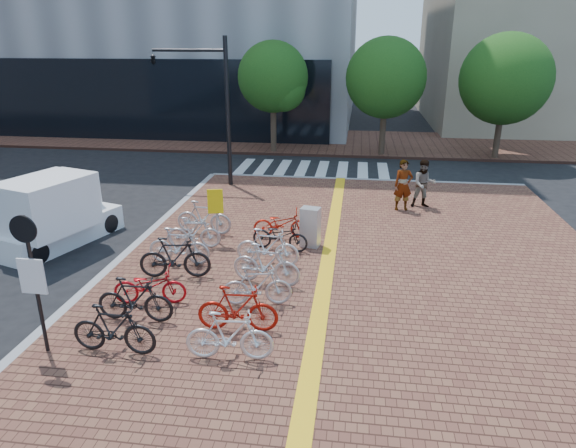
# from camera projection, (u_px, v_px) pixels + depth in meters

# --- Properties ---
(ground) EXTENTS (120.00, 120.00, 0.00)m
(ground) POSITION_uv_depth(u_px,v_px,m) (239.00, 307.00, 12.50)
(ground) COLOR black
(ground) RESTS_ON ground
(kerb_north) EXTENTS (14.00, 0.25, 0.15)m
(kerb_north) POSITION_uv_depth(u_px,v_px,m) (363.00, 181.00, 23.26)
(kerb_north) COLOR gray
(kerb_north) RESTS_ON ground
(far_sidewalk) EXTENTS (70.00, 8.00, 0.15)m
(far_sidewalk) POSITION_uv_depth(u_px,v_px,m) (314.00, 142.00, 32.03)
(far_sidewalk) COLOR brown
(far_sidewalk) RESTS_ON ground
(crosswalk) EXTENTS (7.50, 4.00, 0.01)m
(crosswalk) POSITION_uv_depth(u_px,v_px,m) (312.00, 170.00, 25.47)
(crosswalk) COLOR silver
(crosswalk) RESTS_ON ground
(street_trees) EXTENTS (16.20, 4.60, 6.35)m
(street_trees) POSITION_uv_depth(u_px,v_px,m) (406.00, 80.00, 26.71)
(street_trees) COLOR #38281E
(street_trees) RESTS_ON far_sidewalk
(bike_0) EXTENTS (1.78, 0.54, 1.07)m
(bike_0) POSITION_uv_depth(u_px,v_px,m) (114.00, 329.00, 10.26)
(bike_0) COLOR black
(bike_0) RESTS_ON sidewalk
(bike_1) EXTENTS (1.76, 0.51, 1.06)m
(bike_1) POSITION_uv_depth(u_px,v_px,m) (135.00, 299.00, 11.43)
(bike_1) COLOR black
(bike_1) RESTS_ON sidewalk
(bike_2) EXTENTS (1.80, 0.87, 0.91)m
(bike_2) POSITION_uv_depth(u_px,v_px,m) (150.00, 286.00, 12.23)
(bike_2) COLOR #B40C14
(bike_2) RESTS_ON sidewalk
(bike_3) EXTENTS (1.95, 0.80, 1.14)m
(bike_3) POSITION_uv_depth(u_px,v_px,m) (175.00, 258.00, 13.52)
(bike_3) COLOR black
(bike_3) RESTS_ON sidewalk
(bike_4) EXTENTS (1.79, 0.55, 1.07)m
(bike_4) POSITION_uv_depth(u_px,v_px,m) (179.00, 246.00, 14.36)
(bike_4) COLOR silver
(bike_4) RESTS_ON sidewalk
(bike_5) EXTENTS (1.68, 0.64, 0.98)m
(bike_5) POSITION_uv_depth(u_px,v_px,m) (194.00, 232.00, 15.48)
(bike_5) COLOR #BCBCC1
(bike_5) RESTS_ON sidewalk
(bike_6) EXTENTS (1.86, 0.63, 1.10)m
(bike_6) POSITION_uv_depth(u_px,v_px,m) (204.00, 217.00, 16.60)
(bike_6) COLOR #ADACB1
(bike_6) RESTS_ON sidewalk
(bike_7) EXTENTS (1.79, 0.64, 1.05)m
(bike_7) POSITION_uv_depth(u_px,v_px,m) (229.00, 336.00, 10.04)
(bike_7) COLOR silver
(bike_7) RESTS_ON sidewalk
(bike_8) EXTENTS (1.79, 0.58, 1.06)m
(bike_8) POSITION_uv_depth(u_px,v_px,m) (238.00, 309.00, 11.05)
(bike_8) COLOR #9F140B
(bike_8) RESTS_ON sidewalk
(bike_9) EXTENTS (1.72, 0.76, 1.00)m
(bike_9) POSITION_uv_depth(u_px,v_px,m) (257.00, 286.00, 12.12)
(bike_9) COLOR #B5B4B9
(bike_9) RESTS_ON sidewalk
(bike_10) EXTENTS (1.89, 0.84, 1.10)m
(bike_10) POSITION_uv_depth(u_px,v_px,m) (266.00, 264.00, 13.16)
(bike_10) COLOR silver
(bike_10) RESTS_ON sidewalk
(bike_11) EXTENTS (1.82, 0.63, 1.08)m
(bike_11) POSITION_uv_depth(u_px,v_px,m) (268.00, 247.00, 14.28)
(bike_11) COLOR silver
(bike_11) RESTS_ON sidewalk
(bike_12) EXTENTS (1.81, 0.90, 0.91)m
(bike_12) POSITION_uv_depth(u_px,v_px,m) (280.00, 235.00, 15.35)
(bike_12) COLOR black
(bike_12) RESTS_ON sidewalk
(bike_13) EXTENTS (1.84, 0.82, 0.94)m
(bike_13) POSITION_uv_depth(u_px,v_px,m) (281.00, 223.00, 16.30)
(bike_13) COLOR red
(bike_13) RESTS_ON sidewalk
(pedestrian_a) EXTENTS (0.76, 0.58, 1.88)m
(pedestrian_a) POSITION_uv_depth(u_px,v_px,m) (403.00, 185.00, 18.78)
(pedestrian_a) COLOR gray
(pedestrian_a) RESTS_ON sidewalk
(pedestrian_b) EXTENTS (0.94, 0.77, 1.80)m
(pedestrian_b) POSITION_uv_depth(u_px,v_px,m) (424.00, 184.00, 19.12)
(pedestrian_b) COLOR #48505B
(pedestrian_b) RESTS_ON sidewalk
(utility_box) EXTENTS (0.64, 0.52, 1.22)m
(utility_box) POSITION_uv_depth(u_px,v_px,m) (310.00, 227.00, 15.58)
(utility_box) COLOR silver
(utility_box) RESTS_ON sidewalk
(yellow_sign) EXTENTS (0.47, 0.17, 1.75)m
(yellow_sign) POSITION_uv_depth(u_px,v_px,m) (216.00, 206.00, 15.57)
(yellow_sign) COLOR #B7B7BC
(yellow_sign) RESTS_ON sidewalk
(notice_sign) EXTENTS (0.55, 0.12, 2.95)m
(notice_sign) POSITION_uv_depth(u_px,v_px,m) (31.00, 268.00, 9.83)
(notice_sign) COLOR black
(notice_sign) RESTS_ON sidewalk
(traffic_light_pole) EXTENTS (3.28, 1.27, 6.11)m
(traffic_light_pole) POSITION_uv_depth(u_px,v_px,m) (193.00, 84.00, 21.14)
(traffic_light_pole) COLOR black
(traffic_light_pole) RESTS_ON sidewalk
(box_truck) EXTENTS (2.84, 4.30, 2.30)m
(box_truck) POSITION_uv_depth(u_px,v_px,m) (53.00, 211.00, 15.99)
(box_truck) COLOR white
(box_truck) RESTS_ON ground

